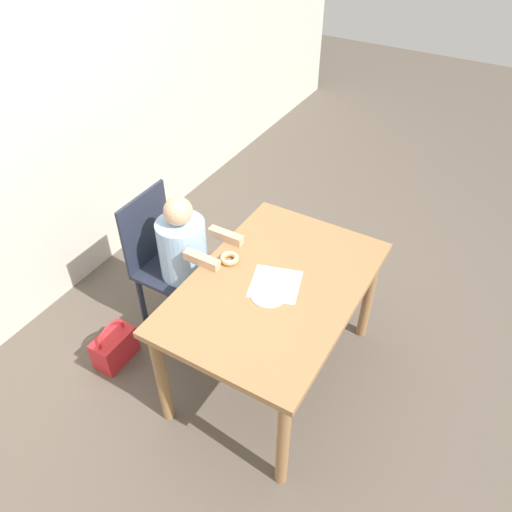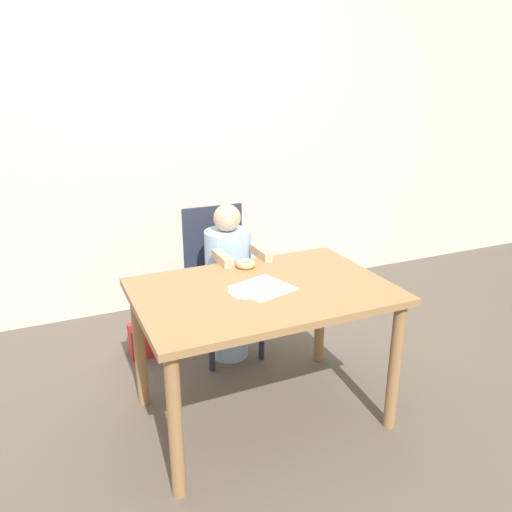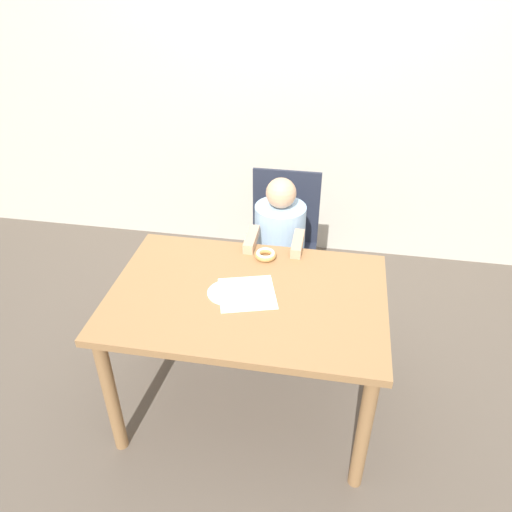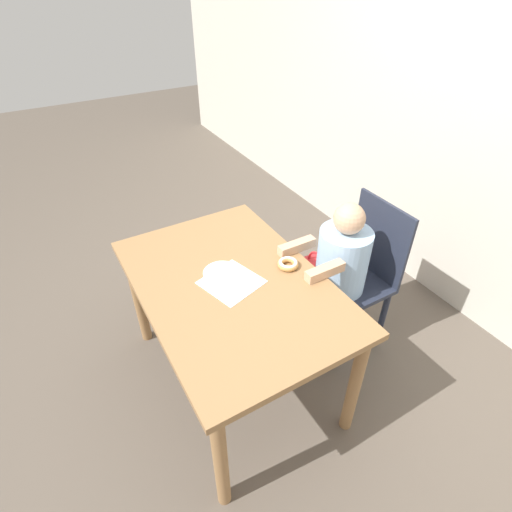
{
  "view_description": "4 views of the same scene",
  "coord_description": "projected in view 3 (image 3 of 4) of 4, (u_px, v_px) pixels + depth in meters",
  "views": [
    {
      "loc": [
        -1.61,
        -0.83,
        2.45
      ],
      "look_at": [
        0.02,
        0.12,
        0.84
      ],
      "focal_mm": 35.0,
      "sensor_mm": 36.0,
      "label": 1
    },
    {
      "loc": [
        -0.92,
        -1.99,
        1.65
      ],
      "look_at": [
        0.02,
        0.12,
        0.84
      ],
      "focal_mm": 35.0,
      "sensor_mm": 36.0,
      "label": 2
    },
    {
      "loc": [
        0.34,
        -1.69,
        2.06
      ],
      "look_at": [
        0.02,
        0.12,
        0.84
      ],
      "focal_mm": 35.0,
      "sensor_mm": 36.0,
      "label": 3
    },
    {
      "loc": [
        1.28,
        -0.61,
        1.94
      ],
      "look_at": [
        0.02,
        0.12,
        0.84
      ],
      "focal_mm": 28.0,
      "sensor_mm": 36.0,
      "label": 4
    }
  ],
  "objects": [
    {
      "name": "ground_plane",
      "position": [
        248.0,
        403.0,
        2.58
      ],
      "size": [
        12.0,
        12.0,
        0.0
      ],
      "primitive_type": "plane",
      "color": "brown"
    },
    {
      "name": "plate",
      "position": [
        227.0,
        292.0,
        2.18
      ],
      "size": [
        0.18,
        0.18,
        0.01
      ],
      "color": "white",
      "rests_on": "dining_table"
    },
    {
      "name": "napkin",
      "position": [
        247.0,
        293.0,
        2.18
      ],
      "size": [
        0.3,
        0.3,
        0.0
      ],
      "color": "white",
      "rests_on": "dining_table"
    },
    {
      "name": "dining_table",
      "position": [
        247.0,
        311.0,
        2.23
      ],
      "size": [
        1.21,
        0.82,
        0.72
      ],
      "color": "olive",
      "rests_on": "ground_plane"
    },
    {
      "name": "wall_back",
      "position": [
        293.0,
        77.0,
        3.18
      ],
      "size": [
        8.0,
        0.05,
        2.5
      ],
      "color": "beige",
      "rests_on": "ground_plane"
    },
    {
      "name": "donut",
      "position": [
        266.0,
        255.0,
        2.41
      ],
      "size": [
        0.1,
        0.1,
        0.03
      ],
      "color": "tan",
      "rests_on": "dining_table"
    },
    {
      "name": "child_figure",
      "position": [
        279.0,
        260.0,
        2.82
      ],
      "size": [
        0.28,
        0.46,
        0.98
      ],
      "color": "#99BCE0",
      "rests_on": "ground_plane"
    },
    {
      "name": "handbag",
      "position": [
        214.0,
        281.0,
        3.28
      ],
      "size": [
        0.26,
        0.15,
        0.31
      ],
      "color": "red",
      "rests_on": "ground_plane"
    },
    {
      "name": "chair",
      "position": [
        282.0,
        250.0,
        2.92
      ],
      "size": [
        0.39,
        0.43,
        0.91
      ],
      "color": "#232838",
      "rests_on": "ground_plane"
    }
  ]
}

